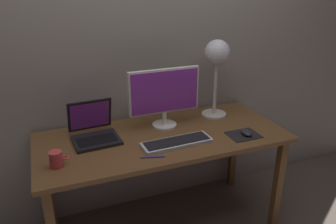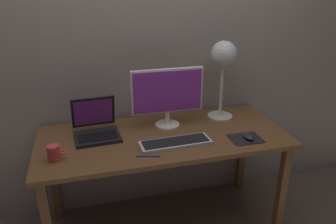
{
  "view_description": "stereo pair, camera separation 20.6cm",
  "coord_description": "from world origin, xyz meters",
  "px_view_note": "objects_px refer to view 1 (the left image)",
  "views": [
    {
      "loc": [
        -0.67,
        -1.83,
        1.71
      ],
      "look_at": [
        0.02,
        -0.05,
        0.92
      ],
      "focal_mm": 35.76,
      "sensor_mm": 36.0,
      "label": 1
    },
    {
      "loc": [
        -0.48,
        -1.89,
        1.71
      ],
      "look_at": [
        0.02,
        -0.05,
        0.92
      ],
      "focal_mm": 35.76,
      "sensor_mm": 36.0,
      "label": 2
    }
  ],
  "objects_px": {
    "monitor": "(164,94)",
    "keyboard_main": "(177,142)",
    "mouse": "(246,133)",
    "desk_lamp": "(217,59)",
    "pen": "(152,157)",
    "coffee_mug": "(56,159)",
    "laptop": "(93,128)"
  },
  "relations": [
    {
      "from": "monitor",
      "to": "keyboard_main",
      "type": "xyz_separation_m",
      "value": [
        -0.02,
        -0.27,
        -0.22
      ]
    },
    {
      "from": "mouse",
      "to": "keyboard_main",
      "type": "bearing_deg",
      "value": 173.31
    },
    {
      "from": "monitor",
      "to": "desk_lamp",
      "type": "relative_size",
      "value": 0.87
    },
    {
      "from": "desk_lamp",
      "to": "mouse",
      "type": "distance_m",
      "value": 0.55
    },
    {
      "from": "monitor",
      "to": "pen",
      "type": "bearing_deg",
      "value": -119.67
    },
    {
      "from": "keyboard_main",
      "to": "desk_lamp",
      "type": "distance_m",
      "value": 0.68
    },
    {
      "from": "monitor",
      "to": "coffee_mug",
      "type": "height_order",
      "value": "monitor"
    },
    {
      "from": "monitor",
      "to": "pen",
      "type": "distance_m",
      "value": 0.49
    },
    {
      "from": "keyboard_main",
      "to": "pen",
      "type": "relative_size",
      "value": 3.18
    },
    {
      "from": "mouse",
      "to": "monitor",
      "type": "bearing_deg",
      "value": 143.29
    },
    {
      "from": "keyboard_main",
      "to": "pen",
      "type": "xyz_separation_m",
      "value": [
        -0.19,
        -0.1,
        -0.01
      ]
    },
    {
      "from": "laptop",
      "to": "pen",
      "type": "relative_size",
      "value": 2.18
    },
    {
      "from": "laptop",
      "to": "mouse",
      "type": "height_order",
      "value": "laptop"
    },
    {
      "from": "desk_lamp",
      "to": "pen",
      "type": "height_order",
      "value": "desk_lamp"
    },
    {
      "from": "laptop",
      "to": "coffee_mug",
      "type": "height_order",
      "value": "laptop"
    },
    {
      "from": "laptop",
      "to": "mouse",
      "type": "bearing_deg",
      "value": -19.59
    },
    {
      "from": "laptop",
      "to": "coffee_mug",
      "type": "relative_size",
      "value": 2.89
    },
    {
      "from": "monitor",
      "to": "mouse",
      "type": "relative_size",
      "value": 5.05
    },
    {
      "from": "monitor",
      "to": "coffee_mug",
      "type": "xyz_separation_m",
      "value": [
        -0.73,
        -0.28,
        -0.19
      ]
    },
    {
      "from": "monitor",
      "to": "laptop",
      "type": "bearing_deg",
      "value": -179.95
    },
    {
      "from": "keyboard_main",
      "to": "mouse",
      "type": "relative_size",
      "value": 4.64
    },
    {
      "from": "pen",
      "to": "desk_lamp",
      "type": "bearing_deg",
      "value": 34.29
    },
    {
      "from": "mouse",
      "to": "pen",
      "type": "height_order",
      "value": "mouse"
    },
    {
      "from": "monitor",
      "to": "laptop",
      "type": "distance_m",
      "value": 0.51
    },
    {
      "from": "desk_lamp",
      "to": "coffee_mug",
      "type": "bearing_deg",
      "value": -163.91
    },
    {
      "from": "mouse",
      "to": "pen",
      "type": "xyz_separation_m",
      "value": [
        -0.66,
        -0.05,
        -0.02
      ]
    },
    {
      "from": "mouse",
      "to": "desk_lamp",
      "type": "bearing_deg",
      "value": 94.73
    },
    {
      "from": "coffee_mug",
      "to": "pen",
      "type": "height_order",
      "value": "coffee_mug"
    },
    {
      "from": "monitor",
      "to": "coffee_mug",
      "type": "relative_size",
      "value": 4.59
    },
    {
      "from": "monitor",
      "to": "mouse",
      "type": "bearing_deg",
      "value": -36.71
    },
    {
      "from": "pen",
      "to": "keyboard_main",
      "type": "bearing_deg",
      "value": 28.31
    },
    {
      "from": "keyboard_main",
      "to": "mouse",
      "type": "height_order",
      "value": "mouse"
    }
  ]
}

